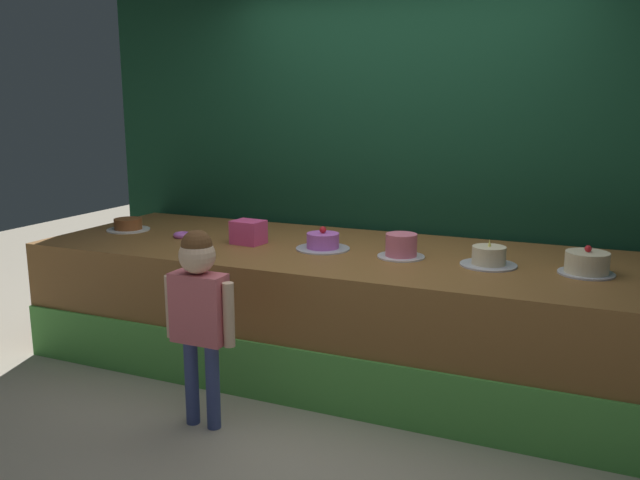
{
  "coord_description": "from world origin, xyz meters",
  "views": [
    {
      "loc": [
        1.34,
        -3.07,
        1.68
      ],
      "look_at": [
        -0.18,
        0.41,
        0.88
      ],
      "focal_mm": 36.55,
      "sensor_mm": 36.0,
      "label": 1
    }
  ],
  "objects_px": {
    "cake_left": "(323,242)",
    "cake_center_right": "(489,257)",
    "child_figure": "(199,302)",
    "donut": "(182,235)",
    "pink_box": "(248,232)",
    "cake_right": "(587,264)",
    "cake_center_left": "(401,246)",
    "cake_far_left": "(128,225)"
  },
  "relations": [
    {
      "from": "cake_far_left",
      "to": "pink_box",
      "type": "bearing_deg",
      "value": -2.83
    },
    {
      "from": "child_figure",
      "to": "donut",
      "type": "xyz_separation_m",
      "value": [
        -0.78,
        0.96,
        0.11
      ]
    },
    {
      "from": "cake_left",
      "to": "cake_center_right",
      "type": "xyz_separation_m",
      "value": [
        1.03,
        -0.01,
        0.0
      ]
    },
    {
      "from": "cake_center_right",
      "to": "cake_left",
      "type": "bearing_deg",
      "value": 179.31
    },
    {
      "from": "donut",
      "to": "cake_right",
      "type": "bearing_deg",
      "value": 1.37
    },
    {
      "from": "pink_box",
      "to": "cake_center_right",
      "type": "relative_size",
      "value": 0.62
    },
    {
      "from": "child_figure",
      "to": "cake_right",
      "type": "xyz_separation_m",
      "value": [
        1.8,
        1.03,
        0.15
      ]
    },
    {
      "from": "child_figure",
      "to": "cake_center_right",
      "type": "relative_size",
      "value": 3.3
    },
    {
      "from": "cake_center_left",
      "to": "cake_left",
      "type": "bearing_deg",
      "value": 178.69
    },
    {
      "from": "cake_far_left",
      "to": "cake_center_right",
      "type": "xyz_separation_m",
      "value": [
        2.58,
        -0.02,
        0.01
      ]
    },
    {
      "from": "child_figure",
      "to": "cake_far_left",
      "type": "distance_m",
      "value": 1.66
    },
    {
      "from": "donut",
      "to": "cake_far_left",
      "type": "xyz_separation_m",
      "value": [
        -0.52,
        0.07,
        0.02
      ]
    },
    {
      "from": "donut",
      "to": "cake_center_right",
      "type": "relative_size",
      "value": 0.37
    },
    {
      "from": "pink_box",
      "to": "cake_right",
      "type": "xyz_separation_m",
      "value": [
        2.07,
        0.05,
        -0.02
      ]
    },
    {
      "from": "pink_box",
      "to": "cake_center_left",
      "type": "relative_size",
      "value": 0.7
    },
    {
      "from": "pink_box",
      "to": "cake_far_left",
      "type": "distance_m",
      "value": 1.04
    },
    {
      "from": "child_figure",
      "to": "cake_center_left",
      "type": "height_order",
      "value": "child_figure"
    },
    {
      "from": "child_figure",
      "to": "cake_center_left",
      "type": "bearing_deg",
      "value": 52.68
    },
    {
      "from": "donut",
      "to": "cake_center_right",
      "type": "height_order",
      "value": "cake_center_right"
    },
    {
      "from": "pink_box",
      "to": "cake_center_right",
      "type": "xyz_separation_m",
      "value": [
        1.55,
        0.03,
        -0.03
      ]
    },
    {
      "from": "child_figure",
      "to": "donut",
      "type": "distance_m",
      "value": 1.25
    },
    {
      "from": "pink_box",
      "to": "cake_center_right",
      "type": "distance_m",
      "value": 1.55
    },
    {
      "from": "cake_center_left",
      "to": "cake_center_right",
      "type": "relative_size",
      "value": 0.89
    },
    {
      "from": "child_figure",
      "to": "cake_center_left",
      "type": "relative_size",
      "value": 3.72
    },
    {
      "from": "cake_right",
      "to": "cake_left",
      "type": "bearing_deg",
      "value": -179.69
    },
    {
      "from": "pink_box",
      "to": "cake_right",
      "type": "distance_m",
      "value": 2.07
    },
    {
      "from": "donut",
      "to": "cake_left",
      "type": "height_order",
      "value": "cake_left"
    },
    {
      "from": "cake_left",
      "to": "cake_center_left",
      "type": "relative_size",
      "value": 1.2
    },
    {
      "from": "donut",
      "to": "cake_center_left",
      "type": "bearing_deg",
      "value": 1.55
    },
    {
      "from": "pink_box",
      "to": "cake_center_right",
      "type": "bearing_deg",
      "value": 0.96
    },
    {
      "from": "cake_center_right",
      "to": "cake_right",
      "type": "relative_size",
      "value": 1.08
    },
    {
      "from": "donut",
      "to": "cake_center_left",
      "type": "relative_size",
      "value": 0.41
    },
    {
      "from": "child_figure",
      "to": "cake_right",
      "type": "relative_size",
      "value": 3.56
    },
    {
      "from": "cake_right",
      "to": "pink_box",
      "type": "bearing_deg",
      "value": -178.7
    },
    {
      "from": "cake_center_right",
      "to": "child_figure",
      "type": "bearing_deg",
      "value": -141.93
    },
    {
      "from": "pink_box",
      "to": "cake_right",
      "type": "relative_size",
      "value": 0.67
    },
    {
      "from": "cake_left",
      "to": "donut",
      "type": "bearing_deg",
      "value": -177.03
    },
    {
      "from": "pink_box",
      "to": "cake_center_right",
      "type": "height_order",
      "value": "same"
    },
    {
      "from": "cake_center_left",
      "to": "cake_right",
      "type": "bearing_deg",
      "value": 1.12
    },
    {
      "from": "donut",
      "to": "cake_center_left",
      "type": "distance_m",
      "value": 1.55
    },
    {
      "from": "pink_box",
      "to": "cake_right",
      "type": "height_order",
      "value": "cake_right"
    },
    {
      "from": "pink_box",
      "to": "cake_far_left",
      "type": "height_order",
      "value": "pink_box"
    }
  ]
}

